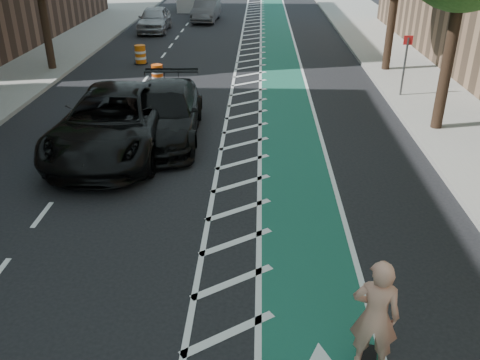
{
  "coord_description": "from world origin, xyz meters",
  "views": [
    {
      "loc": [
        1.94,
        -7.91,
        6.19
      ],
      "look_at": [
        1.55,
        2.25,
        1.1
      ],
      "focal_mm": 38.0,
      "sensor_mm": 36.0,
      "label": 1
    }
  ],
  "objects_px": {
    "suv_near": "(115,121)",
    "suv_far": "(164,113)",
    "skateboarder": "(375,316)",
    "barrel_a": "(116,132)"
  },
  "relations": [
    {
      "from": "suv_near",
      "to": "barrel_a",
      "type": "relative_size",
      "value": 7.15
    },
    {
      "from": "suv_near",
      "to": "barrel_a",
      "type": "bearing_deg",
      "value": 107.17
    },
    {
      "from": "skateboarder",
      "to": "suv_far",
      "type": "distance_m",
      "value": 10.73
    },
    {
      "from": "suv_near",
      "to": "suv_far",
      "type": "xyz_separation_m",
      "value": [
        1.3,
        1.05,
        -0.1
      ]
    },
    {
      "from": "skateboarder",
      "to": "suv_near",
      "type": "bearing_deg",
      "value": -40.72
    },
    {
      "from": "suv_near",
      "to": "suv_far",
      "type": "height_order",
      "value": "suv_near"
    },
    {
      "from": "skateboarder",
      "to": "suv_near",
      "type": "relative_size",
      "value": 0.29
    },
    {
      "from": "suv_near",
      "to": "barrel_a",
      "type": "distance_m",
      "value": 0.58
    },
    {
      "from": "skateboarder",
      "to": "suv_far",
      "type": "height_order",
      "value": "skateboarder"
    },
    {
      "from": "barrel_a",
      "to": "suv_far",
      "type": "bearing_deg",
      "value": 28.24
    }
  ]
}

